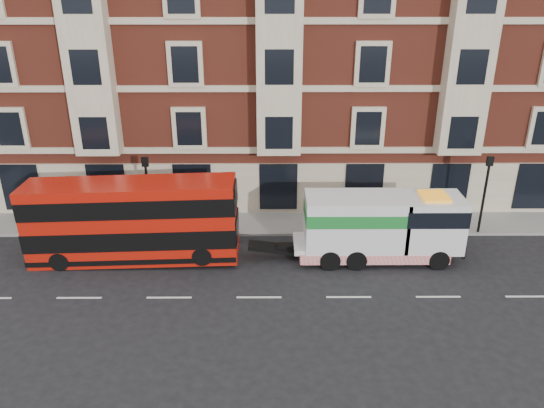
{
  "coord_description": "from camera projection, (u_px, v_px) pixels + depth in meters",
  "views": [
    {
      "loc": [
        0.47,
        -19.96,
        13.21
      ],
      "look_at": [
        0.6,
        4.0,
        2.8
      ],
      "focal_mm": 35.0,
      "sensor_mm": 36.0,
      "label": 1
    }
  ],
  "objects": [
    {
      "name": "victorian_terrace",
      "position": [
        269.0,
        29.0,
        33.32
      ],
      "size": [
        45.0,
        12.0,
        20.4
      ],
      "color": "maroon",
      "rests_on": "ground"
    },
    {
      "name": "lamp_post_east",
      "position": [
        485.0,
        189.0,
        28.25
      ],
      "size": [
        0.35,
        0.15,
        4.35
      ],
      "color": "black",
      "rests_on": "sidewalk"
    },
    {
      "name": "ground",
      "position": [
        259.0,
        297.0,
        23.57
      ],
      "size": [
        120.0,
        120.0,
        0.0
      ],
      "primitive_type": "plane",
      "color": "black",
      "rests_on": "ground"
    },
    {
      "name": "pedestrian",
      "position": [
        101.0,
        218.0,
        28.74
      ],
      "size": [
        0.77,
        0.59,
        1.87
      ],
      "primitive_type": "imported",
      "rotation": [
        0.0,
        0.0,
        -0.23
      ],
      "color": "black",
      "rests_on": "sidewalk"
    },
    {
      "name": "double_decker_bus",
      "position": [
        132.0,
        220.0,
        25.85
      ],
      "size": [
        10.22,
        2.35,
        4.14
      ],
      "color": "#B11509",
      "rests_on": "ground"
    },
    {
      "name": "sidewalk",
      "position": [
        261.0,
        223.0,
        30.42
      ],
      "size": [
        90.0,
        3.0,
        0.15
      ],
      "primitive_type": "cube",
      "color": "slate",
      "rests_on": "ground"
    },
    {
      "name": "tow_truck",
      "position": [
        378.0,
        226.0,
        26.06
      ],
      "size": [
        8.18,
        2.42,
        3.41
      ],
      "color": "silver",
      "rests_on": "ground"
    },
    {
      "name": "lamp_post_west",
      "position": [
        148.0,
        190.0,
        28.16
      ],
      "size": [
        0.35,
        0.15,
        4.35
      ],
      "color": "black",
      "rests_on": "sidewalk"
    }
  ]
}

